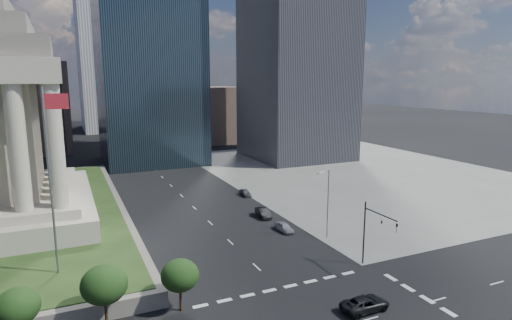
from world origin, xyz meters
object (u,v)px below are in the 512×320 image
parked_sedan_near (284,227)px  parked_sedan_mid (263,213)px  street_lamp_north (327,200)px  flagpole (51,172)px  pickup_truck (365,304)px  parked_sedan_far (245,192)px  traffic_signal_ne (374,228)px

parked_sedan_near → parked_sedan_mid: size_ratio=0.85×
street_lamp_north → flagpole: bearing=-178.4°
pickup_truck → parked_sedan_far: pickup_truck is taller
flagpole → parked_sedan_far: 44.53m
street_lamp_north → pickup_truck: 20.66m
flagpole → traffic_signal_ne: (34.33, -10.30, -7.86)m
flagpole → street_lamp_north: 35.95m
parked_sedan_mid → parked_sedan_far: size_ratio=1.19×
traffic_signal_ne → pickup_truck: traffic_signal_ne is taller
flagpole → parked_sedan_far: bearing=38.8°
pickup_truck → parked_sedan_mid: size_ratio=1.12×
traffic_signal_ne → parked_sedan_near: size_ratio=2.04×
traffic_signal_ne → parked_sedan_mid: bearing=98.5°
parked_sedan_mid → street_lamp_north: bearing=-63.4°
street_lamp_north → pickup_truck: size_ratio=1.96×
flagpole → parked_sedan_near: 33.74m
flagpole → parked_sedan_mid: 35.75m
traffic_signal_ne → parked_sedan_far: bearing=91.5°
street_lamp_north → parked_sedan_near: size_ratio=2.55×
flagpole → street_lamp_north: flagpole is taller
traffic_signal_ne → parked_sedan_mid: (-3.50, 23.53, -4.49)m
pickup_truck → flagpole: bearing=55.7°
pickup_truck → parked_sedan_near: pickup_truck is taller
flagpole → parked_sedan_mid: size_ratio=4.36×
parked_sedan_mid → parked_sedan_far: parked_sedan_mid is taller
flagpole → parked_sedan_near: size_ratio=5.11×
pickup_truck → parked_sedan_far: bearing=-9.3°
traffic_signal_ne → parked_sedan_near: bearing=102.3°
street_lamp_north → pickup_truck: bearing=-112.4°
flagpole → street_lamp_north: size_ratio=2.00×
flagpole → street_lamp_north: bearing=1.6°
parked_sedan_near → traffic_signal_ne: bearing=-79.5°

